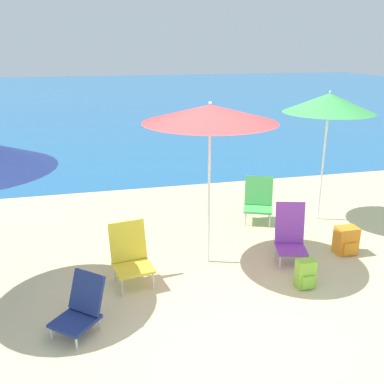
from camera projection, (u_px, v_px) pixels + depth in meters
ground_plane at (222, 297)px, 5.37m from camera, size 60.00×60.00×0.00m
sea_water at (109, 95)px, 27.97m from camera, size 60.00×40.00×0.01m
beach_umbrella_red at (210, 114)px, 5.56m from camera, size 1.80×1.80×2.31m
beach_umbrella_green at (329, 103)px, 7.14m from camera, size 1.53×1.53×2.29m
beach_chair_purple at (290, 234)px, 6.18m from camera, size 0.53×0.58×0.86m
beach_chair_green at (258, 199)px, 7.63m from camera, size 0.65×0.65×0.79m
beach_chair_navy at (81, 307)px, 4.68m from camera, size 0.66×0.67×0.62m
beach_chair_yellow at (130, 254)px, 5.60m from camera, size 0.56×0.60×0.81m
backpack_lime at (306, 274)px, 5.53m from camera, size 0.24×0.19×0.38m
backpack_orange at (346, 241)px, 6.45m from camera, size 0.32×0.26×0.42m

